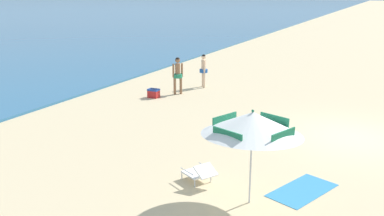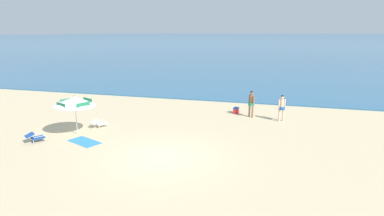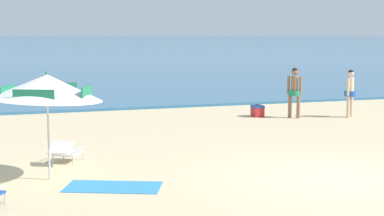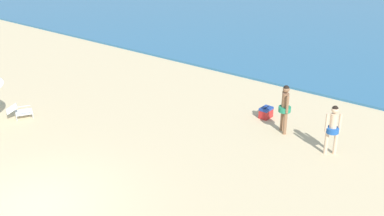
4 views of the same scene
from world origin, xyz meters
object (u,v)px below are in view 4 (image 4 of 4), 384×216
Objects in this scene: lounge_chair_under_umbrella at (20,111)px; person_standing_near_shore at (333,126)px; cooler_box at (266,113)px; person_standing_beside at (285,106)px.

lounge_chair_under_umbrella is 0.62× the size of person_standing_near_shore.
cooler_box is at bearing 36.57° from lounge_chair_under_umbrella.
lounge_chair_under_umbrella is at bearing -157.74° from person_standing_near_shore.
person_standing_beside reaches higher than lounge_chair_under_umbrella.
person_standing_beside is (-1.91, 0.50, 0.04)m from person_standing_near_shore.
person_standing_near_shore is 3.24× the size of cooler_box.
person_standing_near_shore reaches higher than lounge_chair_under_umbrella.
lounge_chair_under_umbrella is 9.60m from person_standing_beside.
cooler_box is at bearing 146.34° from person_standing_beside.
lounge_chair_under_umbrella is 0.59× the size of person_standing_beside.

